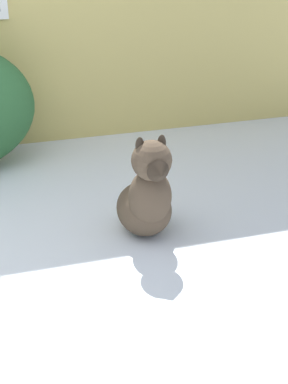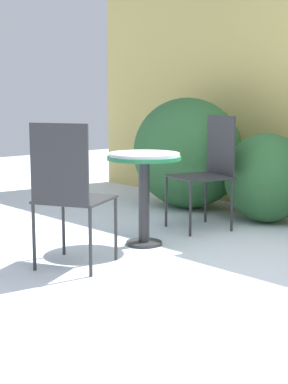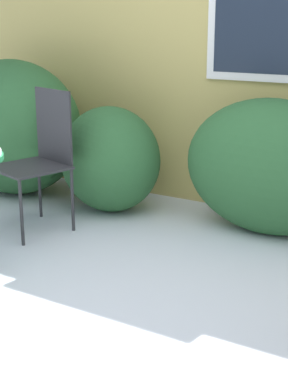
{
  "view_description": "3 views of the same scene",
  "coord_description": "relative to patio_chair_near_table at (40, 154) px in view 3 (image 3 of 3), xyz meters",
  "views": [
    {
      "loc": [
        0.59,
        -2.66,
        1.87
      ],
      "look_at": [
        1.51,
        0.43,
        0.28
      ],
      "focal_mm": 55.0,
      "sensor_mm": 36.0,
      "label": 1
    },
    {
      "loc": [
        2.38,
        -3.05,
        1.21
      ],
      "look_at": [
        -1.07,
        0.14,
        0.44
      ],
      "focal_mm": 55.0,
      "sensor_mm": 36.0,
      "label": 2
    },
    {
      "loc": [
        1.7,
        -2.22,
        1.54
      ],
      "look_at": [
        0.0,
        0.6,
        0.55
      ],
      "focal_mm": 55.0,
      "sensor_mm": 36.0,
      "label": 3
    }
  ],
  "objects": [
    {
      "name": "ground_plane",
      "position": [
        1.12,
        -0.98,
        -0.57
      ],
      "size": [
        16.0,
        16.0,
        0.0
      ],
      "primitive_type": "plane",
      "color": "silver"
    },
    {
      "name": "shrub_left",
      "position": [
        -0.82,
        0.6,
        0.03
      ],
      "size": [
        1.32,
        1.0,
        1.19
      ],
      "color": "#2D6033",
      "rests_on": "ground_plane"
    },
    {
      "name": "patio_chair_near_table",
      "position": [
        0.0,
        0.0,
        0.0
      ],
      "size": [
        0.58,
        0.58,
        1.03
      ],
      "rotation": [
        0.0,
        0.0,
        -0.28
      ],
      "color": "#2D2D30",
      "rests_on": "ground_plane"
    },
    {
      "name": "shrub_middle",
      "position": [
        0.21,
        0.61,
        -0.14
      ],
      "size": [
        0.84,
        0.73,
        0.86
      ],
      "color": "#2D6033",
      "rests_on": "ground_plane"
    },
    {
      "name": "shrub_right",
      "position": [
        1.5,
        0.76,
        -0.07
      ],
      "size": [
        1.29,
        0.61,
        0.99
      ],
      "color": "#2D6033",
      "rests_on": "ground_plane"
    },
    {
      "name": "house_wall",
      "position": [
        1.15,
        1.21,
        0.78
      ],
      "size": [
        8.0,
        0.1,
        2.72
      ],
      "color": "tan",
      "rests_on": "ground_plane"
    }
  ]
}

